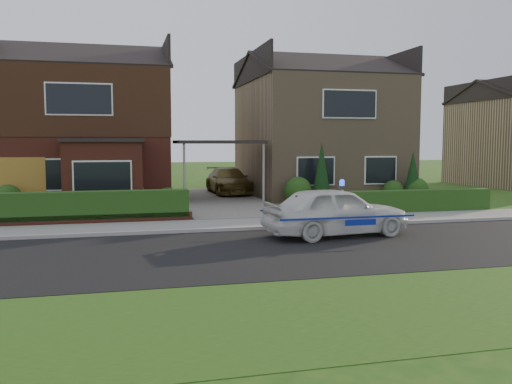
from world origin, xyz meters
name	(u,v)px	position (x,y,z in m)	size (l,w,h in m)	color
ground	(295,249)	(0.00, 0.00, 0.00)	(120.00, 120.00, 0.00)	#1C4612
road	(295,249)	(0.00, 0.00, 0.00)	(60.00, 6.00, 0.02)	black
kerb	(264,228)	(0.00, 3.05, 0.06)	(60.00, 0.16, 0.12)	#9E9993
sidewalk	(256,223)	(0.00, 4.10, 0.05)	(60.00, 2.00, 0.10)	slate
grass_verge	(390,307)	(0.00, -5.00, 0.00)	(60.00, 4.00, 0.01)	#1C4612
driveway	(219,201)	(0.00, 11.00, 0.06)	(3.80, 12.00, 0.12)	#666059
house_left	(86,118)	(-5.78, 13.90, 3.81)	(7.50, 9.53, 7.25)	brown
house_right	(318,123)	(5.80, 13.99, 3.66)	(7.50, 8.06, 7.25)	#93775A
carport_link	(219,143)	(0.00, 10.95, 2.66)	(3.80, 3.00, 2.77)	black
garage_door	(16,184)	(-8.25, 9.96, 1.05)	(2.20, 0.10, 2.10)	olive
dwarf_wall	(72,221)	(-5.80, 5.30, 0.18)	(7.70, 0.25, 0.36)	brown
hedge_left	(73,225)	(-5.80, 5.45, 0.00)	(7.50, 0.55, 0.90)	black
hedge_right	(398,214)	(5.80, 5.35, 0.00)	(7.50, 0.55, 0.80)	black
shrub_left_far	(8,198)	(-8.50, 9.50, 0.54)	(1.08, 1.08, 1.08)	black
shrub_left_mid	(128,193)	(-4.00, 9.30, 0.66)	(1.32, 1.32, 1.32)	black
shrub_left_near	(168,197)	(-2.40, 9.60, 0.42)	(0.84, 0.84, 0.84)	black
shrub_right_near	(298,190)	(3.20, 9.40, 0.60)	(1.20, 1.20, 1.20)	black
shrub_right_mid	(393,191)	(7.80, 9.50, 0.48)	(0.96, 0.96, 0.96)	black
shrub_right_far	(416,190)	(8.80, 9.20, 0.54)	(1.08, 1.08, 1.08)	black
conifer_a	(322,174)	(4.20, 9.20, 1.30)	(0.90, 0.90, 2.60)	black
conifer_b	(413,177)	(8.60, 9.20, 1.10)	(0.90, 0.90, 2.20)	black
police_car	(336,212)	(1.70, 1.49, 0.71)	(3.84, 4.35, 1.59)	silver
driveway_car	(228,181)	(1.00, 13.88, 0.76)	(1.79, 4.39, 1.28)	brown
potted_plant_a	(74,204)	(-6.02, 8.88, 0.33)	(0.35, 0.24, 0.67)	gray
potted_plant_b	(120,205)	(-4.30, 7.96, 0.33)	(0.29, 0.37, 0.66)	gray
potted_plant_c	(50,209)	(-6.64, 6.62, 0.41)	(0.45, 0.45, 0.81)	gray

